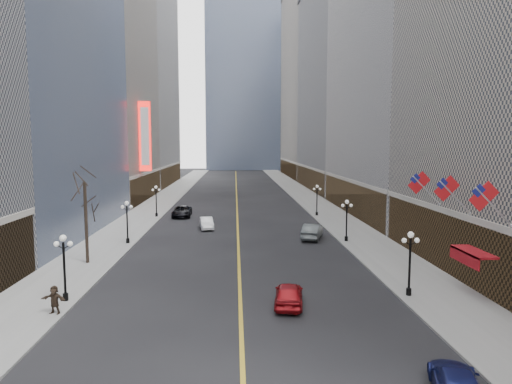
{
  "coord_description": "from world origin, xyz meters",
  "views": [
    {
      "loc": [
        -0.32,
        -0.44,
        10.69
      ],
      "look_at": [
        0.71,
        21.79,
        8.34
      ],
      "focal_mm": 32.0,
      "sensor_mm": 36.0,
      "label": 1
    }
  ],
  "objects": [
    {
      "name": "car_sb_mid",
      "position": [
        3.22,
        28.78,
        0.78
      ],
      "size": [
        2.43,
        4.77,
        1.55
      ],
      "primitive_type": "imported",
      "rotation": [
        0.0,
        0.0,
        3.01
      ],
      "color": "maroon",
      "rests_on": "ground"
    },
    {
      "name": "car_sb_near",
      "position": [
        8.93,
        17.29,
        0.7
      ],
      "size": [
        3.28,
        5.17,
        1.39
      ],
      "primitive_type": "imported",
      "rotation": [
        0.0,
        0.0,
        2.84
      ],
      "color": "navy",
      "rests_on": "ground"
    },
    {
      "name": "streetlamp_west_3",
      "position": [
        -11.8,
        66.0,
        2.9
      ],
      "size": [
        1.26,
        0.44,
        4.52
      ],
      "color": "black",
      "rests_on": "sidewalk_west"
    },
    {
      "name": "flag_5",
      "position": [
        15.31,
        37.0,
        7.29
      ],
      "size": [
        2.87,
        0.12,
        2.87
      ],
      "color": "#B2B2B7",
      "rests_on": "ground"
    },
    {
      "name": "bldg_west_c",
      "position": [
        -29.88,
        87.0,
        25.19
      ],
      "size": [
        26.6,
        30.6,
        50.8
      ],
      "color": "#A59988",
      "rests_on": "ground"
    },
    {
      "name": "streetlamp_west_2",
      "position": [
        -11.8,
        48.0,
        2.9
      ],
      "size": [
        1.26,
        0.44,
        4.52
      ],
      "color": "black",
      "rests_on": "sidewalk_west"
    },
    {
      "name": "car_sb_far",
      "position": [
        8.38,
        49.96,
        0.86
      ],
      "size": [
        3.31,
        5.52,
        1.72
      ],
      "primitive_type": "imported",
      "rotation": [
        0.0,
        0.0,
        2.84
      ],
      "color": "#505758",
      "rests_on": "ground"
    },
    {
      "name": "streetlamp_east_2",
      "position": [
        11.8,
        48.0,
        2.9
      ],
      "size": [
        1.26,
        0.44,
        4.52
      ],
      "color": "black",
      "rests_on": "sidewalk_east"
    },
    {
      "name": "theatre_marquee",
      "position": [
        -15.88,
        80.0,
        12.0
      ],
      "size": [
        2.0,
        0.55,
        12.0
      ],
      "color": "red",
      "rests_on": "ground"
    },
    {
      "name": "streetlamp_east_3",
      "position": [
        11.8,
        66.0,
        2.9
      ],
      "size": [
        1.26,
        0.44,
        4.52
      ],
      "color": "black",
      "rests_on": "sidewalk_east"
    },
    {
      "name": "streetlamp_east_1",
      "position": [
        11.8,
        30.0,
        2.9
      ],
      "size": [
        1.26,
        0.44,
        4.52
      ],
      "color": "black",
      "rests_on": "sidewalk_east"
    },
    {
      "name": "tree_west_far",
      "position": [
        -13.5,
        40.0,
        6.24
      ],
      "size": [
        3.6,
        3.6,
        7.92
      ],
      "color": "#2D231C",
      "rests_on": "sidewalk_west"
    },
    {
      "name": "streetlamp_west_1",
      "position": [
        -11.8,
        30.0,
        2.9
      ],
      "size": [
        1.26,
        0.44,
        4.52
      ],
      "color": "black",
      "rests_on": "sidewalk_west"
    },
    {
      "name": "flag_3",
      "position": [
        15.31,
        27.0,
        7.29
      ],
      "size": [
        2.87,
        0.12,
        2.87
      ],
      "color": "#B2B2B7",
      "rests_on": "ground"
    },
    {
      "name": "lane_line",
      "position": [
        0.0,
        80.0,
        0.01
      ],
      "size": [
        0.25,
        200.0,
        0.02
      ],
      "primitive_type": "cube",
      "color": "gold",
      "rests_on": "ground"
    },
    {
      "name": "bldg_west_d",
      "position": [
        -29.92,
        121.0,
        36.17
      ],
      "size": [
        26.6,
        38.6,
        72.8
      ],
      "color": "#B9B6B0",
      "rests_on": "ground"
    },
    {
      "name": "sidewalk_west",
      "position": [
        -14.0,
        70.0,
        0.07
      ],
      "size": [
        6.0,
        230.0,
        0.15
      ],
      "primitive_type": "cube",
      "color": "gray",
      "rests_on": "ground"
    },
    {
      "name": "ped_west_far",
      "position": [
        -11.6,
        27.62,
        1.04
      ],
      "size": [
        1.71,
        0.85,
        1.78
      ],
      "primitive_type": "imported",
      "rotation": [
        0.0,
        0.0,
        -0.24
      ],
      "color": "#34271C",
      "rests_on": "sidewalk_west"
    },
    {
      "name": "sidewalk_east",
      "position": [
        14.0,
        70.0,
        0.07
      ],
      "size": [
        6.0,
        230.0,
        0.15
      ],
      "primitive_type": "cube",
      "color": "gray",
      "rests_on": "ground"
    },
    {
      "name": "bldg_east_c",
      "position": [
        29.88,
        106.0,
        24.18
      ],
      "size": [
        26.6,
        40.6,
        48.8
      ],
      "color": "gray",
      "rests_on": "ground"
    },
    {
      "name": "car_nb_far",
      "position": [
        -8.14,
        66.39,
        0.8
      ],
      "size": [
        2.78,
        5.8,
        1.59
      ],
      "primitive_type": "imported",
      "rotation": [
        0.0,
        0.0,
        0.02
      ],
      "color": "black",
      "rests_on": "ground"
    },
    {
      "name": "car_nb_mid",
      "position": [
        -3.95,
        56.64,
        0.72
      ],
      "size": [
        2.18,
        4.57,
        1.44
      ],
      "primitive_type": "imported",
      "rotation": [
        0.0,
        0.0,
        0.15
      ],
      "color": "white",
      "rests_on": "ground"
    },
    {
      "name": "flag_4",
      "position": [
        15.31,
        32.0,
        7.29
      ],
      "size": [
        2.87,
        0.12,
        2.87
      ],
      "color": "#B2B2B7",
      "rests_on": "ground"
    },
    {
      "name": "awning_c",
      "position": [
        16.11,
        30.0,
        3.08
      ],
      "size": [
        1.4,
        4.0,
        0.93
      ],
      "color": "maroon",
      "rests_on": "ground"
    },
    {
      "name": "bldg_east_d",
      "position": [
        29.9,
        149.0,
        31.17
      ],
      "size": [
        26.6,
        46.6,
        62.8
      ],
      "color": "#A59988",
      "rests_on": "ground"
    }
  ]
}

